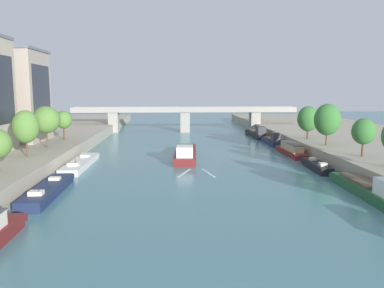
# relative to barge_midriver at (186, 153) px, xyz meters

# --- Properties ---
(barge_midriver) EXTENTS (4.77, 19.45, 3.07)m
(barge_midriver) POSITION_rel_barge_midriver_xyz_m (0.00, 0.00, 0.00)
(barge_midriver) COLOR maroon
(barge_midriver) RESTS_ON ground
(wake_behind_barge) EXTENTS (5.59, 6.06, 0.03)m
(wake_behind_barge) POSITION_rel_barge_midriver_xyz_m (1.18, -12.84, -0.93)
(wake_behind_barge) COLOR silver
(wake_behind_barge) RESTS_ON ground
(moored_boat_left_end) EXTENTS (3.00, 15.20, 2.22)m
(moored_boat_left_end) POSITION_rel_barge_midriver_xyz_m (-17.37, -24.07, -0.36)
(moored_boat_left_end) COLOR #1E284C
(moored_boat_left_end) RESTS_ON ground
(moored_boat_left_far) EXTENTS (3.17, 16.80, 2.09)m
(moored_boat_left_far) POSITION_rel_barge_midriver_xyz_m (-17.56, -6.63, -0.43)
(moored_boat_left_far) COLOR silver
(moored_boat_left_far) RESTS_ON ground
(moored_boat_right_midway) EXTENTS (3.10, 15.57, 3.06)m
(moored_boat_right_midway) POSITION_rel_barge_midriver_xyz_m (20.72, -26.58, -0.01)
(moored_boat_right_midway) COLOR #235633
(moored_boat_right_midway) RESTS_ON ground
(moored_boat_right_downstream) EXTENTS (2.32, 10.55, 2.26)m
(moored_boat_right_downstream) POSITION_rel_barge_midriver_xyz_m (20.29, -11.28, -0.33)
(moored_boat_right_downstream) COLOR black
(moored_boat_right_downstream) RESTS_ON ground
(moored_boat_right_end) EXTENTS (2.63, 13.53, 2.45)m
(moored_boat_right_end) POSITION_rel_barge_midriver_xyz_m (20.42, 2.30, 0.07)
(moored_boat_right_end) COLOR maroon
(moored_boat_right_end) RESTS_ON ground
(moored_boat_right_second) EXTENTS (2.25, 11.29, 3.10)m
(moored_boat_right_second) POSITION_rel_barge_midriver_xyz_m (20.35, 16.46, -0.03)
(moored_boat_right_second) COLOR #1E284C
(moored_boat_right_second) RESTS_ON ground
(moored_boat_right_far) EXTENTS (2.95, 16.37, 3.22)m
(moored_boat_right_far) POSITION_rel_barge_midriver_xyz_m (20.09, 31.27, 0.01)
(moored_boat_right_far) COLOR black
(moored_boat_right_far) RESTS_ON ground
(tree_left_distant) EXTENTS (3.93, 3.93, 7.04)m
(tree_left_distant) POSITION_rel_barge_midriver_xyz_m (-24.34, -11.37, 6.07)
(tree_left_distant) COLOR brown
(tree_left_distant) RESTS_ON quay_left
(tree_left_far) EXTENTS (4.70, 4.70, 7.26)m
(tree_left_far) POSITION_rel_barge_midriver_xyz_m (-24.35, -1.78, 6.39)
(tree_left_far) COLOR brown
(tree_left_far) RESTS_ON quay_left
(tree_left_past_mid) EXTENTS (3.34, 3.34, 5.87)m
(tree_left_past_mid) POSITION_rel_barge_midriver_xyz_m (-24.29, 8.69, 5.55)
(tree_left_past_mid) COLOR brown
(tree_left_past_mid) RESTS_ON quay_left
(tree_right_nearest) EXTENTS (3.50, 3.50, 5.83)m
(tree_right_nearest) POSITION_rel_barge_midriver_xyz_m (26.40, -13.67, 5.33)
(tree_right_nearest) COLOR brown
(tree_right_nearest) RESTS_ON quay_right
(tree_right_past_mid) EXTENTS (4.71, 4.71, 7.57)m
(tree_right_past_mid) POSITION_rel_barge_midriver_xyz_m (25.66, -1.68, 6.20)
(tree_right_past_mid) COLOR brown
(tree_right_past_mid) RESTS_ON quay_right
(tree_right_second) EXTENTS (4.36, 4.36, 6.74)m
(tree_right_second) POSITION_rel_barge_midriver_xyz_m (25.54, 7.83, 5.62)
(tree_right_second) COLOR brown
(tree_right_second) RESTS_ON quay_right
(building_left_tall) EXTENTS (13.86, 12.62, 17.89)m
(building_left_tall) POSITION_rel_barge_midriver_xyz_m (-34.61, 7.38, 10.46)
(building_left_tall) COLOR #A89989
(building_left_tall) RESTS_ON quay_left
(bridge_far) EXTENTS (66.09, 4.40, 7.43)m
(bridge_far) POSITION_rel_barge_midriver_xyz_m (1.36, 44.55, 3.85)
(bridge_far) COLOR #9E998E
(bridge_far) RESTS_ON ground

